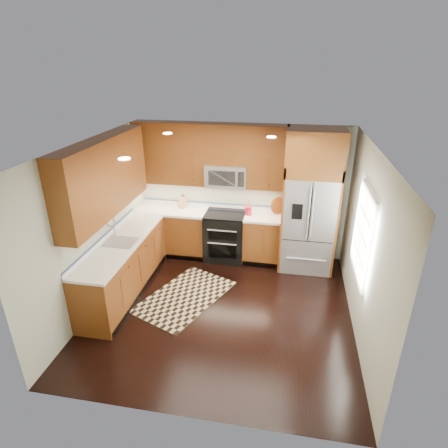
% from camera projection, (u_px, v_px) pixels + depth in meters
% --- Properties ---
extents(ground, '(4.00, 4.00, 0.00)m').
position_uv_depth(ground, '(222.00, 309.00, 5.96)').
color(ground, black).
rests_on(ground, ground).
extents(wall_back, '(4.00, 0.02, 2.60)m').
position_uv_depth(wall_back, '(241.00, 191.00, 7.22)').
color(wall_back, '#B6BAA7').
rests_on(wall_back, ground).
extents(wall_left, '(0.02, 4.00, 2.60)m').
position_uv_depth(wall_left, '(94.00, 225.00, 5.76)').
color(wall_left, '#B6BAA7').
rests_on(wall_left, ground).
extents(wall_right, '(0.02, 4.00, 2.60)m').
position_uv_depth(wall_right, '(366.00, 247.00, 5.10)').
color(wall_right, '#B6BAA7').
rests_on(wall_right, ground).
extents(window, '(0.04, 1.10, 1.30)m').
position_uv_depth(window, '(363.00, 234.00, 5.24)').
color(window, white).
rests_on(window, ground).
extents(base_cabinets, '(2.85, 3.00, 0.90)m').
position_uv_depth(base_cabinets, '(164.00, 251.00, 6.79)').
color(base_cabinets, brown).
rests_on(base_cabinets, ground).
extents(countertop, '(2.86, 3.01, 0.04)m').
position_uv_depth(countertop, '(172.00, 226.00, 6.67)').
color(countertop, white).
rests_on(countertop, base_cabinets).
extents(upper_cabinets, '(2.85, 3.00, 1.15)m').
position_uv_depth(upper_cabinets, '(166.00, 164.00, 6.30)').
color(upper_cabinets, brown).
rests_on(upper_cabinets, ground).
extents(range, '(0.76, 0.67, 0.95)m').
position_uv_depth(range, '(225.00, 236.00, 7.31)').
color(range, black).
rests_on(range, ground).
extents(microwave, '(0.76, 0.40, 0.42)m').
position_uv_depth(microwave, '(226.00, 175.00, 6.94)').
color(microwave, '#B2B2B7').
rests_on(microwave, ground).
extents(refrigerator, '(0.98, 0.75, 2.60)m').
position_uv_depth(refrigerator, '(310.00, 202.00, 6.68)').
color(refrigerator, '#B2B2B7').
rests_on(refrigerator, ground).
extents(sink_faucet, '(0.54, 0.44, 0.37)m').
position_uv_depth(sink_faucet, '(119.00, 238.00, 6.04)').
color(sink_faucet, '#B2B2B7').
rests_on(sink_faucet, countertop).
extents(rug, '(1.57, 1.92, 0.01)m').
position_uv_depth(rug, '(185.00, 296.00, 6.26)').
color(rug, black).
rests_on(rug, ground).
extents(knife_block, '(0.13, 0.16, 0.27)m').
position_uv_depth(knife_block, '(183.00, 202.00, 7.39)').
color(knife_block, tan).
rests_on(knife_block, countertop).
extents(utensil_crock, '(0.16, 0.16, 0.35)m').
position_uv_depth(utensil_crock, '(248.00, 209.00, 7.03)').
color(utensil_crock, '#B51631').
rests_on(utensil_crock, countertop).
extents(cutting_board, '(0.43, 0.43, 0.02)m').
position_uv_depth(cutting_board, '(278.00, 213.00, 7.12)').
color(cutting_board, brown).
rests_on(cutting_board, countertop).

